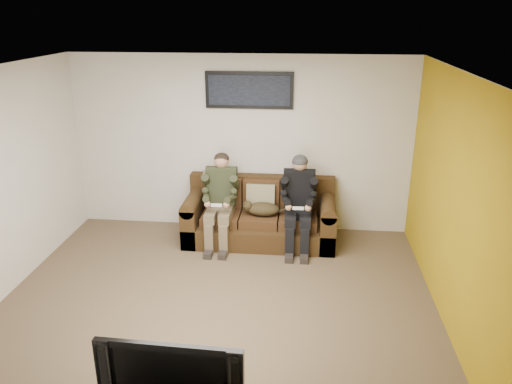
# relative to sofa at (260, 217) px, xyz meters

# --- Properties ---
(floor) EXTENTS (5.00, 5.00, 0.00)m
(floor) POSITION_rel_sofa_xyz_m (-0.33, -1.83, -0.33)
(floor) COLOR brown
(floor) RESTS_ON ground
(ceiling) EXTENTS (5.00, 5.00, 0.00)m
(ceiling) POSITION_rel_sofa_xyz_m (-0.33, -1.83, 2.27)
(ceiling) COLOR silver
(ceiling) RESTS_ON ground
(wall_back) EXTENTS (5.00, 0.00, 5.00)m
(wall_back) POSITION_rel_sofa_xyz_m (-0.33, 0.42, 0.97)
(wall_back) COLOR beige
(wall_back) RESTS_ON ground
(wall_front) EXTENTS (5.00, 0.00, 5.00)m
(wall_front) POSITION_rel_sofa_xyz_m (-0.33, -4.08, 0.97)
(wall_front) COLOR beige
(wall_front) RESTS_ON ground
(wall_right) EXTENTS (0.00, 4.50, 4.50)m
(wall_right) POSITION_rel_sofa_xyz_m (2.17, -1.83, 0.97)
(wall_right) COLOR beige
(wall_right) RESTS_ON ground
(accent_wall_right) EXTENTS (0.00, 4.50, 4.50)m
(accent_wall_right) POSITION_rel_sofa_xyz_m (2.16, -1.83, 0.97)
(accent_wall_right) COLOR #AB8811
(accent_wall_right) RESTS_ON ground
(sofa) EXTENTS (2.14, 0.92, 0.87)m
(sofa) POSITION_rel_sofa_xyz_m (0.00, 0.00, 0.00)
(sofa) COLOR #372410
(sofa) RESTS_ON ground
(throw_pillow) EXTENTS (0.41, 0.19, 0.40)m
(throw_pillow) POSITION_rel_sofa_xyz_m (0.00, 0.04, 0.29)
(throw_pillow) COLOR #827B55
(throw_pillow) RESTS_ON sofa
(throw_blanket) EXTENTS (0.44, 0.21, 0.08)m
(throw_blanket) POSITION_rel_sofa_xyz_m (-0.65, 0.27, 0.54)
(throw_blanket) COLOR tan
(throw_blanket) RESTS_ON sofa
(person_left) EXTENTS (0.51, 0.87, 1.28)m
(person_left) POSITION_rel_sofa_xyz_m (-0.55, -0.18, 0.39)
(person_left) COLOR brown
(person_left) RESTS_ON sofa
(person_right) EXTENTS (0.51, 0.86, 1.29)m
(person_right) POSITION_rel_sofa_xyz_m (0.55, -0.18, 0.39)
(person_right) COLOR black
(person_right) RESTS_ON sofa
(cat) EXTENTS (0.66, 0.26, 0.24)m
(cat) POSITION_rel_sofa_xyz_m (0.04, -0.16, 0.20)
(cat) COLOR #46371B
(cat) RESTS_ON sofa
(framed_poster) EXTENTS (1.25, 0.05, 0.52)m
(framed_poster) POSITION_rel_sofa_xyz_m (-0.20, 0.39, 1.77)
(framed_poster) COLOR black
(framed_poster) RESTS_ON wall_back
(television) EXTENTS (1.07, 0.17, 0.62)m
(television) POSITION_rel_sofa_xyz_m (-0.28, -3.78, 0.38)
(television) COLOR black
(television) RESTS_ON tv_stand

